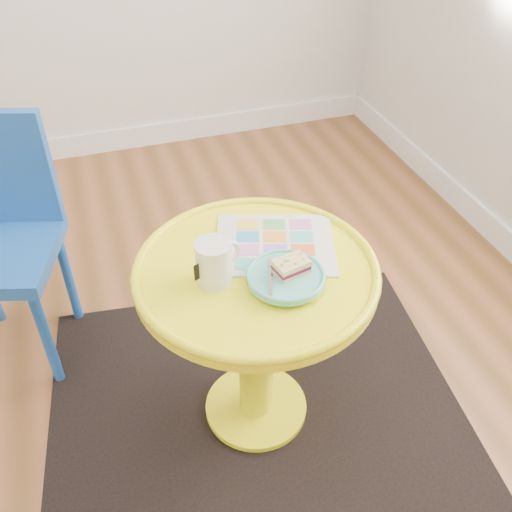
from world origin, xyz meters
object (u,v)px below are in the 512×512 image
object	(u,v)px
plate	(286,277)
mug	(214,261)
side_table	(256,315)
newspaper	(275,244)

from	to	relation	value
plate	mug	bearing A→B (deg)	158.50
side_table	plate	xyz separation A→B (m)	(0.05, -0.08, 0.19)
newspaper	plate	xyz separation A→B (m)	(-0.03, -0.15, 0.02)
side_table	mug	distance (m)	0.26
mug	plate	xyz separation A→B (m)	(0.16, -0.06, -0.04)
newspaper	mug	size ratio (longest dim) A/B	2.58
newspaper	plate	world-z (taller)	plate
mug	plate	size ratio (longest dim) A/B	0.63
side_table	mug	xyz separation A→B (m)	(-0.11, -0.01, 0.23)
newspaper	mug	bearing A→B (deg)	-136.69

